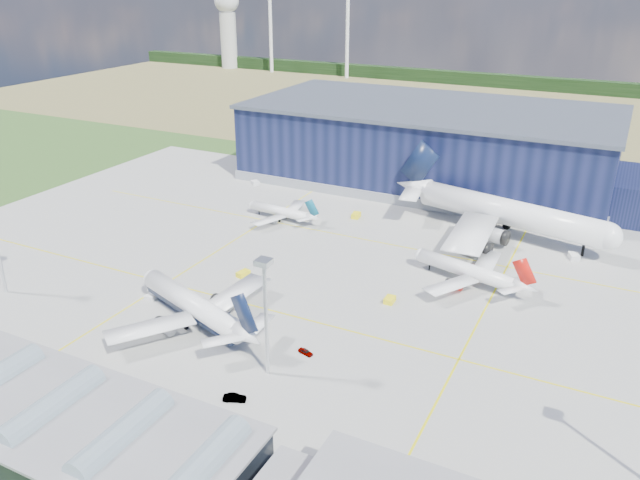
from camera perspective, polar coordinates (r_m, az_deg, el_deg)
The scene contains 20 objects.
ground at distance 143.21m, azimuth -1.98°, elevation -4.81°, with size 600.00×600.00×0.00m, color #335620.
apron at distance 151.04m, azimuth -0.16°, elevation -3.20°, with size 220.00×160.00×0.08m.
farmland at distance 342.82m, azimuth 16.24°, elevation 11.07°, with size 600.00×220.00×0.01m, color olive.
treeline at distance 419.86m, azimuth 18.58°, elevation 13.47°, with size 600.00×8.00×8.00m, color black.
horizon_dressing at distance 478.31m, azimuth -5.50°, elevation 19.24°, with size 440.20×18.00×70.00m.
hangar at distance 220.63m, azimuth 10.62°, elevation 8.26°, with size 145.00×62.00×26.10m.
glass_concourse at distance 105.81m, azimuth -21.71°, elevation -15.73°, with size 78.00×23.00×8.60m.
light_mast_center at distance 108.67m, azimuth -5.03°, elevation -5.40°, with size 2.60×2.60×23.00m.
airliner_navy at distance 131.08m, azimuth -11.63°, elevation -4.88°, with size 40.47×39.59×13.20m, color white, non-canonical shape.
airliner_red at distance 149.16m, azimuth 13.28°, elevation -2.05°, with size 31.63×30.95×10.32m, color white, non-canonical shape.
airliner_widebody at distance 176.77m, azimuth 17.04°, elevation 3.58°, with size 66.40×64.96×21.65m, color white, non-canonical shape.
airliner_regional at distance 183.43m, azimuth -3.66°, elevation 3.06°, with size 25.21×24.66×8.22m, color white, non-canonical shape.
gse_tug_a at distance 151.24m, azimuth -7.03°, elevation -3.08°, with size 1.97×3.23×1.34m, color yellow.
gse_tug_b at distance 139.47m, azimuth 6.39°, elevation -5.47°, with size 2.01×3.02×1.31m, color yellow.
gse_cart_a at distance 171.63m, azimuth 22.21°, elevation -1.40°, with size 2.24×3.36×1.45m, color silver.
gse_tug_c at distance 185.97m, azimuth 3.32°, elevation 2.26°, with size 2.16×3.45×1.51m, color yellow.
gse_cart_b at distance 216.17m, azimuth -5.94°, elevation 5.20°, with size 2.17×3.25×1.41m, color silver.
airstair at distance 146.27m, azimuth -14.61°, elevation -4.30°, with size 1.93×4.82×3.08m, color silver.
car_a at distance 121.29m, azimuth -1.32°, elevation -10.18°, with size 1.27×3.16×1.08m, color #99999E.
car_b at distance 110.60m, azimuth -7.82°, elevation -14.11°, with size 1.38×3.97×1.31m, color #99999E.
Camera 1 is at (61.18, -110.49, 67.50)m, focal length 35.00 mm.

